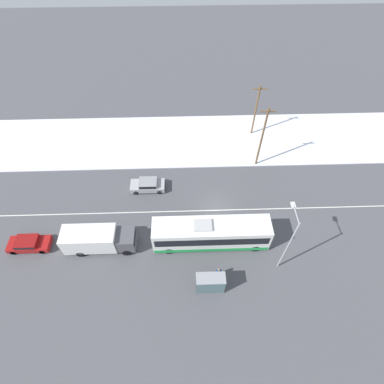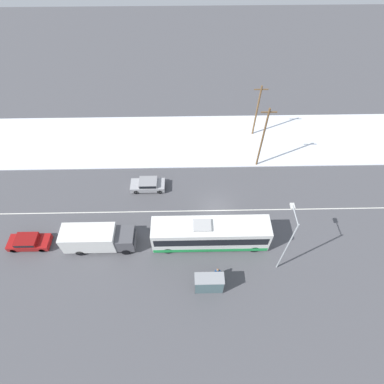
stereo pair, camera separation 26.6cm
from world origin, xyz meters
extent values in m
plane|color=#4C4C51|center=(0.00, 0.00, 0.00)|extent=(120.00, 120.00, 0.00)
cube|color=silver|center=(0.00, 12.14, 0.06)|extent=(80.00, 10.58, 0.12)
cube|color=silver|center=(0.00, 0.00, 0.00)|extent=(60.00, 0.12, 0.00)
cube|color=white|center=(-1.03, -4.15, 1.81)|extent=(12.06, 2.55, 3.07)
cube|color=black|center=(-1.03, -4.15, 2.18)|extent=(11.57, 2.57, 1.17)
cube|color=green|center=(-1.03, -4.15, 0.55)|extent=(11.94, 2.57, 0.55)
cube|color=#B2B2B2|center=(-1.93, -4.15, 3.46)|extent=(1.80, 1.40, 0.24)
cylinder|color=black|center=(3.60, -5.28, 0.50)|extent=(1.00, 0.28, 1.00)
cylinder|color=black|center=(3.60, -3.01, 0.50)|extent=(1.00, 0.28, 1.00)
cylinder|color=black|center=(-5.46, -5.28, 0.50)|extent=(1.00, 0.28, 1.00)
cylinder|color=black|center=(-5.46, -3.01, 0.50)|extent=(1.00, 0.28, 1.00)
cube|color=silver|center=(-13.53, -4.32, 1.68)|extent=(5.46, 2.30, 2.37)
cube|color=#4C4C51|center=(-9.85, -4.32, 1.42)|extent=(1.90, 2.19, 1.85)
cube|color=black|center=(-8.92, -4.32, 1.79)|extent=(0.06, 1.96, 0.81)
cylinder|color=black|center=(-9.85, -5.34, 0.45)|extent=(0.90, 0.26, 0.90)
cylinder|color=black|center=(-9.85, -3.30, 0.45)|extent=(0.90, 0.26, 0.90)
cylinder|color=black|center=(-14.62, -5.34, 0.45)|extent=(0.90, 0.26, 0.90)
cylinder|color=black|center=(-14.62, -3.30, 0.45)|extent=(0.90, 0.26, 0.90)
cube|color=#9E9EA3|center=(-8.20, 3.50, 0.57)|extent=(4.14, 1.80, 0.68)
cube|color=gray|center=(-8.10, 3.50, 1.16)|extent=(2.15, 1.66, 0.50)
cube|color=black|center=(-8.10, 3.50, 1.17)|extent=(1.98, 1.69, 0.40)
cylinder|color=black|center=(-9.57, 2.71, 0.32)|extent=(0.64, 0.22, 0.64)
cylinder|color=black|center=(-9.57, 4.29, 0.32)|extent=(0.64, 0.22, 0.64)
cylinder|color=black|center=(-6.73, 2.71, 0.32)|extent=(0.64, 0.22, 0.64)
cylinder|color=black|center=(-6.73, 4.29, 0.32)|extent=(0.64, 0.22, 0.64)
cube|color=maroon|center=(-20.20, -4.12, 0.57)|extent=(4.30, 1.80, 0.68)
cube|color=maroon|center=(-20.31, -4.12, 1.14)|extent=(2.24, 1.66, 0.47)
cube|color=black|center=(-20.31, -4.12, 1.15)|extent=(2.06, 1.69, 0.37)
cylinder|color=black|center=(-18.75, -4.91, 0.32)|extent=(0.64, 0.22, 0.64)
cylinder|color=black|center=(-18.75, -3.33, 0.32)|extent=(0.64, 0.22, 0.64)
cylinder|color=black|center=(-21.75, -4.91, 0.32)|extent=(0.64, 0.22, 0.64)
cylinder|color=black|center=(-21.75, -3.33, 0.32)|extent=(0.64, 0.22, 0.64)
cylinder|color=#23232D|center=(-0.64, -7.99, 0.38)|extent=(0.11, 0.11, 0.75)
cylinder|color=#23232D|center=(-0.41, -7.99, 0.38)|extent=(0.11, 0.11, 0.75)
cube|color=#19478C|center=(-0.52, -7.99, 1.06)|extent=(0.39, 0.21, 0.62)
sphere|color=#8E6647|center=(-0.52, -7.99, 1.50)|extent=(0.26, 0.26, 0.26)
cylinder|color=#19478C|center=(-0.77, -7.99, 1.03)|extent=(0.10, 0.10, 0.59)
cylinder|color=#19478C|center=(-0.28, -7.99, 1.03)|extent=(0.10, 0.10, 0.59)
cube|color=gray|center=(-1.43, -9.16, 2.37)|extent=(2.75, 1.20, 0.06)
cube|color=slate|center=(-1.43, -9.74, 1.20)|extent=(2.64, 0.04, 2.16)
cylinder|color=#474C51|center=(-2.76, -8.60, 1.17)|extent=(0.08, 0.08, 2.34)
cylinder|color=#474C51|center=(-0.09, -8.60, 1.17)|extent=(0.08, 0.08, 2.34)
cylinder|color=#474C51|center=(-2.76, -9.72, 1.17)|extent=(0.08, 0.08, 2.34)
cylinder|color=#474C51|center=(-0.09, -9.72, 1.17)|extent=(0.08, 0.08, 2.34)
cylinder|color=#9EA3A8|center=(5.66, -7.15, 4.10)|extent=(0.14, 0.14, 8.19)
cylinder|color=#9EA3A8|center=(5.66, -6.15, 8.04)|extent=(0.10, 1.99, 0.10)
cube|color=silver|center=(5.66, -5.16, 7.97)|extent=(0.36, 0.60, 0.16)
cylinder|color=brown|center=(5.77, 7.25, 4.45)|extent=(0.24, 0.24, 8.90)
cube|color=brown|center=(5.77, 7.25, 8.40)|extent=(1.80, 0.12, 0.12)
cylinder|color=brown|center=(6.12, 13.34, 3.89)|extent=(0.24, 0.24, 7.78)
cube|color=brown|center=(6.12, 13.34, 7.28)|extent=(1.80, 0.12, 0.12)
camera|label=1|loc=(-3.51, -19.86, 28.84)|focal=28.00mm
camera|label=2|loc=(-3.24, -19.87, 28.84)|focal=28.00mm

